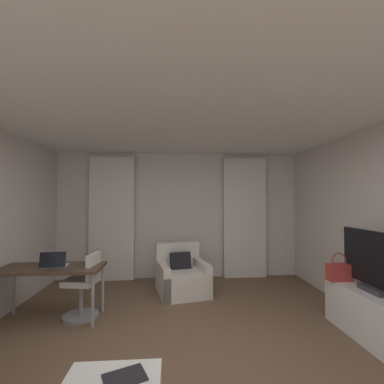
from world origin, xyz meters
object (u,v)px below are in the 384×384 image
tv_flatscreen (375,263)px  magazine_open (125,377)px  armchair (182,277)px  handbag_primary (339,271)px  laptop (54,264)px  desk_chair (84,289)px  tv_console (376,316)px  desk (52,271)px

tv_flatscreen → magazine_open: bearing=-158.6°
armchair → handbag_primary: handbag_primary is taller
laptop → handbag_primary: 3.79m
desk_chair → magazine_open: 2.13m
magazine_open → handbag_primary: bearing=30.7°
laptop → tv_flatscreen: (3.92, -0.77, 0.12)m
armchair → tv_flatscreen: bearing=-38.7°
armchair → magazine_open: bearing=-99.9°
armchair → tv_flatscreen: size_ratio=0.98×
tv_console → magazine_open: bearing=-158.5°
magazine_open → handbag_primary: size_ratio=0.91×
laptop → tv_flatscreen: size_ratio=0.33×
armchair → handbag_primary: size_ratio=2.78×
desk_chair → laptop: (-0.35, -0.11, 0.37)m
desk_chair → laptop: bearing=-162.6°
laptop → tv_flatscreen: bearing=-11.0°
tv_console → handbag_primary: handbag_primary is taller
armchair → tv_console: 2.80m
desk → laptop: size_ratio=3.89×
armchair → tv_flatscreen: tv_flatscreen is taller
desk_chair → tv_flatscreen: bearing=-13.8°
tv_flatscreen → handbag_primary: bearing=108.0°
desk → magazine_open: size_ratio=3.97×
magazine_open → handbag_primary: (2.53, 1.50, 0.26)m
armchair → desk: size_ratio=0.77×
armchair → desk: 2.06m
handbag_primary → magazine_open: bearing=-149.3°
desk_chair → handbag_primary: (3.42, -0.43, 0.29)m
tv_flatscreen → handbag_primary: tv_flatscreen is taller
armchair → laptop: 2.06m
desk_chair → tv_flatscreen: 3.71m
tv_console → tv_flatscreen: (0.00, -0.00, 0.61)m
desk → tv_flatscreen: tv_flatscreen is taller
desk → magazine_open: desk is taller
tv_flatscreen → desk_chair: bearing=166.2°
magazine_open → tv_console: bearing=21.5°
magazine_open → tv_console: size_ratio=0.28×
laptop → handbag_primary: (3.78, -0.32, -0.09)m
handbag_primary → desk_chair: bearing=172.9°
desk → tv_flatscreen: 4.07m
desk_chair → laptop: 0.53m
desk_chair → tv_flatscreen: size_ratio=0.84×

